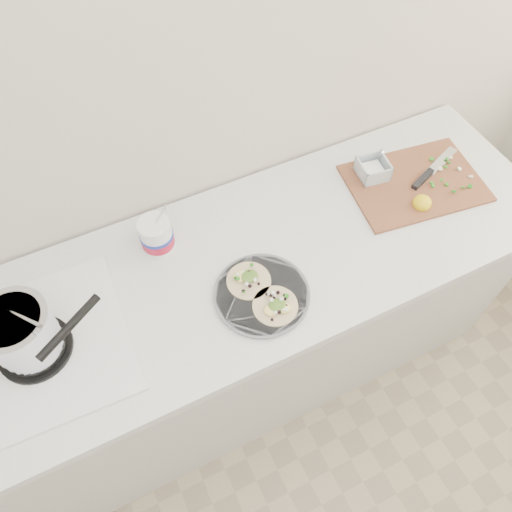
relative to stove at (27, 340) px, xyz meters
name	(u,v)px	position (x,y,z in m)	size (l,w,h in m)	color
counter	(204,342)	(0.47, 0.03, -0.53)	(2.44, 0.66, 0.90)	beige
stove	(27,340)	(0.00, 0.00, 0.00)	(0.51, 0.48, 0.24)	silver
taco_plate	(262,293)	(0.64, -0.11, -0.06)	(0.29, 0.29, 0.04)	slate
tub	(157,234)	(0.43, 0.19, -0.01)	(0.10, 0.10, 0.23)	white
cutboard	(412,179)	(1.31, 0.06, -0.06)	(0.49, 0.37, 0.07)	brown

